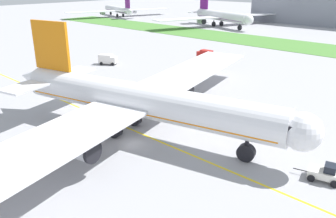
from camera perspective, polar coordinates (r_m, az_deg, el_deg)
ground_plane at (r=52.62m, az=-5.86°, el=-5.75°), size 600.00×600.00×0.00m
apron_taxi_line at (r=54.63m, az=-3.23°, el=-4.62°), size 280.00×0.36×0.01m
airliner_foreground at (r=53.50m, az=-4.99°, el=1.39°), size 52.24×84.37×16.81m
pushback_tug at (r=47.25m, az=24.59°, el=-9.59°), size 5.66×3.35×2.25m
ground_crew_wingwalker_port at (r=59.23m, az=-5.92°, el=-1.61°), size 0.54×0.32×1.57m
service_truck_baggage_loader at (r=102.10m, az=-9.94°, el=8.14°), size 5.64×4.50×2.90m
service_truck_fuel_bowser at (r=107.59m, az=6.13°, el=8.98°), size 4.92×2.60×2.94m
parked_airliner_far_left at (r=234.93m, az=-8.16°, el=15.94°), size 41.94×68.69×12.70m
parked_airliner_far_centre at (r=185.56m, az=8.72°, el=14.95°), size 45.33×73.09×15.45m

